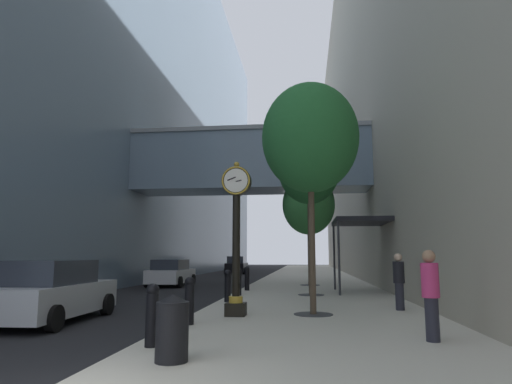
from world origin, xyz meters
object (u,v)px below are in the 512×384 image
Objects in this scene: street_tree_mid_far at (309,205)px; pedestrian_walking at (431,292)px; pedestrian_by_clock at (399,280)px; car_black_mid at (237,265)px; car_white_near at (171,273)px; bollard_second at (189,299)px; street_clock at (236,229)px; bollard_sixth at (247,278)px; car_silver_far at (52,292)px; street_tree_near at (310,138)px; street_tree_mid_near at (309,170)px; bollard_fourth at (228,285)px; trash_bin at (172,326)px; bollard_nearest at (152,313)px; bollard_fifth at (239,281)px.

pedestrian_walking is (2.25, -16.02, -3.60)m from street_tree_mid_far.
car_black_mid is at bearing 108.35° from pedestrian_by_clock.
car_black_mid reaches higher than car_white_near.
car_black_mid is at bearing 97.03° from bollard_second.
street_clock is 14.60m from car_white_near.
car_silver_far reaches higher than bollard_sixth.
street_tree_mid_far reaches higher than street_clock.
pedestrian_walking reaches higher than pedestrian_by_clock.
street_clock is at bearing -99.45° from street_tree_mid_far.
street_tree_near is (3.01, -8.31, 4.52)m from bollard_sixth.
bollard_second is 0.27× the size of car_white_near.
street_tree_near is 15.75m from car_white_near.
car_silver_far reaches higher than bollard_second.
street_tree_mid_near is at bearing 118.55° from pedestrian_by_clock.
street_tree_near reaches higher than pedestrian_by_clock.
street_tree_near reaches higher than pedestrian_walking.
street_tree_mid_far is 15.89m from car_silver_far.
bollard_fourth is (-0.87, 3.56, -1.79)m from street_clock.
pedestrian_by_clock is at bearing 55.27° from trash_bin.
car_white_near is (-8.14, 6.53, -4.76)m from street_tree_mid_near.
pedestrian_by_clock is 10.05m from car_silver_far.
car_silver_far is at bearing 168.87° from bollard_second.
pedestrian_walking is at bearing -13.93° from car_silver_far.
trash_bin is (0.72, -1.06, -0.06)m from bollard_nearest.
car_black_mid is (-9.69, 29.21, -0.22)m from pedestrian_by_clock.
bollard_fifth is 0.25× the size of car_silver_far.
car_silver_far is at bearing -117.18° from street_tree_mid_far.
car_black_mid is (-4.90, 31.00, -1.70)m from street_clock.
car_silver_far is (-4.03, 3.40, 0.07)m from bollard_nearest.
street_clock is at bearing 88.32° from trash_bin.
bollard_nearest is at bearing -83.48° from car_black_mid.
bollard_second is 3.74m from trash_bin.
street_clock is 6.49m from bollard_fifth.
pedestrian_by_clock is (2.65, 1.32, -4.20)m from street_tree_near.
bollard_fifth is 0.27× the size of car_white_near.
bollard_fifth is 0.65× the size of pedestrian_walking.
street_clock reaches higher than pedestrian_by_clock.
car_black_mid reaches higher than bollard_fourth.
bollard_second and bollard_fourth have the same top height.
street_tree_mid_far is at bearing 80.03° from bollard_nearest.
car_black_mid is at bearing 105.20° from pedestrian_walking.
bollard_fifth is 0.18× the size of street_tree_mid_far.
pedestrian_walking reaches higher than car_white_near.
bollard_fourth is 1.08× the size of trash_bin.
bollard_second and bollard_fifth have the same top height.
bollard_sixth reaches higher than trash_bin.
pedestrian_walking is 0.37× the size of car_black_mid.
street_tree_mid_near is 25.78m from car_black_mid.
bollard_sixth is 14.14m from trash_bin.
bollard_second is at bearing -90.00° from bollard_fifth.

